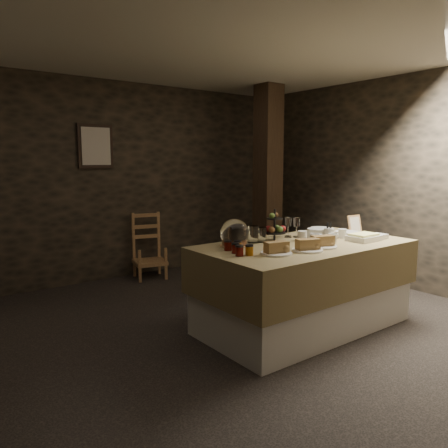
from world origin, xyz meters
TOP-DOWN VIEW (x-y plane):
  - ground_plane at (0.00, 0.00)m, footprint 5.50×5.00m
  - room_shell at (0.00, 0.00)m, footprint 5.52×5.02m
  - buffet_table at (0.78, -0.26)m, footprint 2.03×1.08m
  - chair at (0.43, 2.25)m, footprint 0.49×0.47m
  - timber_column at (1.96, 1.54)m, footprint 0.30×0.30m
  - framed_picture at (-0.15, 2.47)m, footprint 0.45×0.04m
  - plate_stack_a at (1.06, -0.15)m, footprint 0.19×0.19m
  - plate_stack_b at (1.22, -0.06)m, footprint 0.20×0.20m
  - cutlery_holder at (1.07, -0.30)m, footprint 0.10×0.10m
  - cup_a at (0.84, -0.33)m, footprint 0.16×0.16m
  - cup_b at (1.01, -0.39)m, footprint 0.12×0.12m
  - mug_c at (0.86, -0.15)m, footprint 0.09×0.09m
  - mug_d at (1.30, -0.28)m, footprint 0.08×0.08m
  - bowl at (1.40, -0.24)m, footprint 0.23×0.23m
  - cake_dome at (0.17, 0.03)m, footprint 0.26×0.26m
  - fruit_stand at (0.64, 0.00)m, footprint 0.22×0.22m
  - bread_platter_left at (0.23, -0.44)m, footprint 0.26×0.26m
  - bread_platter_center at (0.54, -0.51)m, footprint 0.26×0.26m
  - bread_platter_right at (0.77, -0.48)m, footprint 0.26×0.26m
  - jam_jars at (0.01, -0.22)m, footprint 0.18×0.32m
  - tart_dish at (1.34, -0.50)m, footprint 0.30×0.22m
  - square_dish at (1.56, -0.51)m, footprint 0.14×0.14m
  - menu_frame at (1.59, -0.21)m, footprint 0.18×0.09m
  - storage_jar_a at (0.42, 0.06)m, footprint 0.10×0.10m
  - storage_jar_b at (0.51, 0.04)m, footprint 0.09×0.09m

SIDE VIEW (x-z plane):
  - ground_plane at x=0.00m, z-range -0.01..0.01m
  - chair at x=0.43m, z-range 0.05..0.73m
  - buffet_table at x=0.78m, z-range 0.06..0.87m
  - square_dish at x=1.56m, z-range 0.81..0.85m
  - bowl at x=1.40m, z-range 0.81..0.86m
  - tart_dish at x=1.34m, z-range 0.80..0.87m
  - jam_jars at x=0.01m, z-range 0.81..0.88m
  - bread_platter_left at x=0.23m, z-range 0.79..0.90m
  - bread_platter_center at x=0.54m, z-range 0.79..0.90m
  - bread_platter_right at x=0.77m, z-range 0.79..0.90m
  - plate_stack_b at x=1.22m, z-range 0.81..0.89m
  - cup_b at x=1.01m, z-range 0.81..0.89m
  - mug_d at x=1.30m, z-range 0.81..0.90m
  - mug_c at x=0.86m, z-range 0.81..0.90m
  - cup_a at x=0.84m, z-range 0.81..0.90m
  - plate_stack_a at x=1.06m, z-range 0.81..0.91m
  - cutlery_holder at x=1.07m, z-range 0.81..0.93m
  - storage_jar_b at x=0.51m, z-range 0.81..0.95m
  - storage_jar_a at x=0.42m, z-range 0.81..0.97m
  - menu_frame at x=1.59m, z-range 0.79..1.00m
  - cake_dome at x=0.17m, z-range 0.78..1.04m
  - fruit_stand at x=0.64m, z-range 0.77..1.08m
  - timber_column at x=1.96m, z-range 0.00..2.60m
  - room_shell at x=0.00m, z-range 0.26..2.86m
  - framed_picture at x=-0.15m, z-range 1.47..2.02m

